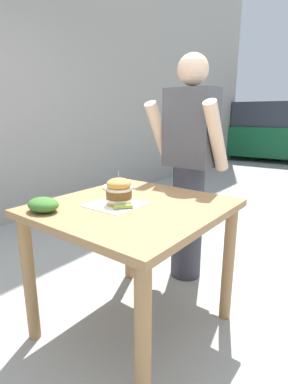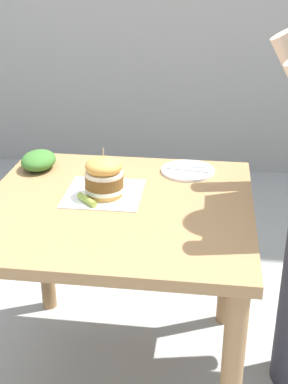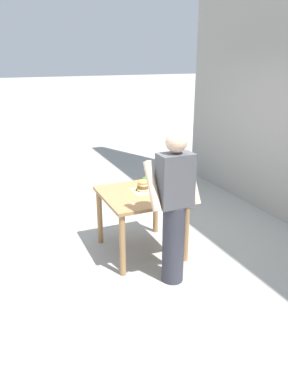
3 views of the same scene
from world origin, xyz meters
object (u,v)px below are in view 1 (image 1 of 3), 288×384
(pickle_spear, at_px, (123,207))
(side_salad, at_px, (43,205))
(sandwich, at_px, (119,191))
(parked_car_mid_block, at_px, (271,134))
(diner_across_table, at_px, (189,168))
(patio_table, at_px, (133,227))
(parked_car_near_curb, at_px, (108,128))
(side_plate_with_forks, at_px, (119,187))

(pickle_spear, height_order, side_salad, side_salad)
(side_salad, bearing_deg, sandwich, 54.83)
(side_salad, bearing_deg, parked_car_mid_block, 97.95)
(sandwich, relative_size, side_salad, 1.03)
(sandwich, bearing_deg, diner_across_table, 91.04)
(sandwich, distance_m, diner_across_table, 0.79)
(pickle_spear, xyz_separation_m, diner_across_table, (-0.09, 0.84, 0.08))
(patio_table, relative_size, diner_across_table, 0.58)
(side_salad, distance_m, diner_across_table, 1.14)
(parked_car_near_curb, bearing_deg, pickle_spear, -45.06)
(pickle_spear, distance_m, side_salad, 0.41)
(side_salad, height_order, diner_across_table, diner_across_table)
(patio_table, height_order, sandwich, sandwich)
(side_plate_with_forks, height_order, diner_across_table, diner_across_table)
(patio_table, distance_m, pickle_spear, 0.18)
(parked_car_near_curb, distance_m, parked_car_mid_block, 6.58)
(side_plate_with_forks, distance_m, parked_car_near_curb, 10.89)
(pickle_spear, relative_size, diner_across_table, 0.06)
(side_salad, xyz_separation_m, parked_car_near_curb, (-7.73, 8.33, -0.11))
(patio_table, height_order, parked_car_near_curb, parked_car_near_curb)
(side_plate_with_forks, relative_size, side_salad, 1.22)
(side_plate_with_forks, relative_size, parked_car_mid_block, 0.05)
(pickle_spear, xyz_separation_m, side_plate_with_forks, (-0.35, 0.34, -0.01))
(patio_table, distance_m, sandwich, 0.23)
(sandwich, bearing_deg, patio_table, 45.23)
(sandwich, height_order, side_plate_with_forks, sandwich)
(diner_across_table, bearing_deg, side_salad, -100.86)
(patio_table, xyz_separation_m, parked_car_near_curb, (-8.01, 7.95, 0.06))
(diner_across_table, bearing_deg, side_plate_with_forks, -117.26)
(pickle_spear, height_order, parked_car_mid_block, parked_car_mid_block)
(parked_car_mid_block, bearing_deg, diner_across_table, -79.15)
(patio_table, bearing_deg, pickle_spear, -78.40)
(sandwich, bearing_deg, parked_car_near_curb, 134.85)
(sandwich, height_order, parked_car_near_curb, parked_car_near_curb)
(pickle_spear, distance_m, parked_car_mid_block, 8.10)
(parked_car_mid_block, bearing_deg, pickle_spear, -79.65)
(parked_car_near_curb, relative_size, parked_car_mid_block, 0.99)
(pickle_spear, bearing_deg, parked_car_mid_block, 100.35)
(parked_car_near_curb, bearing_deg, sandwich, -45.15)
(diner_across_table, height_order, parked_car_mid_block, diner_across_table)
(patio_table, bearing_deg, sandwich, -134.77)
(side_plate_with_forks, xyz_separation_m, side_salad, (0.04, -0.62, 0.03))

